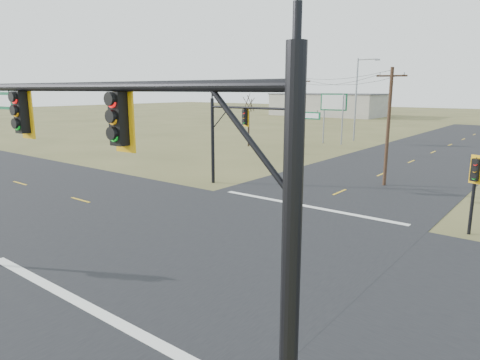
# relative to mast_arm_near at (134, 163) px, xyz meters

# --- Properties ---
(ground) EXTENTS (320.00, 320.00, 0.00)m
(ground) POSITION_rel_mast_arm_near_xyz_m (-5.29, 9.16, -5.46)
(ground) COLOR olive
(ground) RESTS_ON ground
(road_ew) EXTENTS (160.00, 14.00, 0.02)m
(road_ew) POSITION_rel_mast_arm_near_xyz_m (-5.29, 9.16, -5.45)
(road_ew) COLOR black
(road_ew) RESTS_ON ground
(road_ns) EXTENTS (14.00, 160.00, 0.02)m
(road_ns) POSITION_rel_mast_arm_near_xyz_m (-5.29, 9.16, -5.45)
(road_ns) COLOR black
(road_ns) RESTS_ON ground
(stop_bar_near) EXTENTS (12.00, 0.40, 0.01)m
(stop_bar_near) POSITION_rel_mast_arm_near_xyz_m (-5.29, 1.66, -5.43)
(stop_bar_near) COLOR silver
(stop_bar_near) RESTS_ON road_ns
(stop_bar_far) EXTENTS (12.00, 0.40, 0.01)m
(stop_bar_far) POSITION_rel_mast_arm_near_xyz_m (-5.29, 16.66, -5.43)
(stop_bar_far) COLOR silver
(stop_bar_far) RESTS_ON road_ns
(mast_arm_near) EXTENTS (10.89, 0.43, 7.52)m
(mast_arm_near) POSITION_rel_mast_arm_near_xyz_m (0.00, 0.00, 0.00)
(mast_arm_near) COLOR black
(mast_arm_near) RESTS_ON ground
(mast_arm_far) EXTENTS (8.82, 0.52, 6.24)m
(mast_arm_far) POSITION_rel_mast_arm_near_xyz_m (-10.92, 18.25, -0.93)
(mast_arm_far) COLOR black
(mast_arm_far) RESTS_ON ground
(pedestal_signal_ne) EXTENTS (0.66, 0.56, 3.90)m
(pedestal_signal_ne) POSITION_rel_mast_arm_near_xyz_m (3.35, 16.95, -2.57)
(pedestal_signal_ne) COLOR black
(pedestal_signal_ne) RESTS_ON ground
(utility_pole_near) EXTENTS (1.99, 0.73, 8.38)m
(utility_pole_near) POSITION_rel_mast_arm_near_xyz_m (-3.68, 25.20, -1.06)
(utility_pole_near) COLOR #442D1D
(utility_pole_near) RESTS_ON ground
(utility_pole_far) EXTENTS (2.01, 0.52, 8.27)m
(utility_pole_far) POSITION_rel_mast_arm_near_xyz_m (-16.43, 34.82, -1.12)
(utility_pole_far) COLOR #442D1D
(utility_pole_far) RESTS_ON ground
(highway_sign) EXTENTS (3.36, 0.61, 6.35)m
(highway_sign) POSITION_rel_mast_arm_near_xyz_m (-17.53, 45.07, -0.99)
(highway_sign) COLOR gray
(highway_sign) RESTS_ON ground
(streetlight_c) EXTENTS (3.03, 0.35, 10.86)m
(streetlight_c) POSITION_rel_mast_arm_near_xyz_m (-16.52, 50.09, 0.64)
(streetlight_c) COLOR gray
(streetlight_c) RESTS_ON ground
(bare_tree_a) EXTENTS (2.76, 2.76, 6.72)m
(bare_tree_a) POSITION_rel_mast_arm_near_xyz_m (-24.66, 36.72, -0.14)
(bare_tree_a) COLOR black
(bare_tree_a) RESTS_ON ground
(bare_tree_b) EXTENTS (2.84, 2.84, 6.36)m
(bare_tree_b) POSITION_rel_mast_arm_near_xyz_m (-25.45, 49.67, -0.37)
(bare_tree_b) COLOR black
(bare_tree_b) RESTS_ON ground
(warehouse_left) EXTENTS (28.00, 14.00, 5.50)m
(warehouse_left) POSITION_rel_mast_arm_near_xyz_m (-45.29, 99.16, -2.71)
(warehouse_left) COLOR #AAA396
(warehouse_left) RESTS_ON ground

